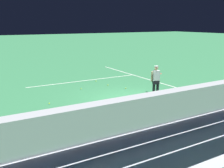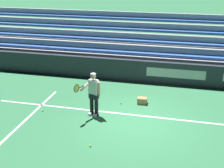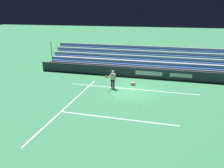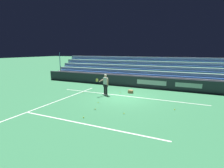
{
  "view_description": "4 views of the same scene",
  "coord_description": "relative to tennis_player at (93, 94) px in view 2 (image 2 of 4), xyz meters",
  "views": [
    {
      "loc": [
        -7.51,
        -11.07,
        4.01
      ],
      "look_at": [
        -0.44,
        0.97,
        0.73
      ],
      "focal_mm": 42.0,
      "sensor_mm": 36.0,
      "label": 1
    },
    {
      "loc": [
        -1.55,
        10.32,
        5.54
      ],
      "look_at": [
        0.97,
        -0.08,
        1.39
      ],
      "focal_mm": 50.0,
      "sensor_mm": 36.0,
      "label": 2
    },
    {
      "loc": [
        -3.04,
        18.36,
        6.93
      ],
      "look_at": [
        1.23,
        1.95,
        1.19
      ],
      "focal_mm": 35.0,
      "sensor_mm": 36.0,
      "label": 3
    },
    {
      "loc": [
        -4.61,
        12.38,
        3.61
      ],
      "look_at": [
        0.64,
        0.89,
        1.19
      ],
      "focal_mm": 28.0,
      "sensor_mm": 36.0,
      "label": 4
    }
  ],
  "objects": [
    {
      "name": "ball_box_cardboard",
      "position": [
        -1.68,
        -1.51,
        -0.76
      ],
      "size": [
        0.41,
        0.32,
        0.26
      ],
      "primitive_type": "cube",
      "rotation": [
        0.0,
        0.0,
        0.04
      ],
      "color": "#A87F51",
      "rests_on": "ground"
    },
    {
      "name": "tennis_ball_far_right",
      "position": [
        -0.81,
        -1.25,
        -0.86
      ],
      "size": [
        0.07,
        0.07,
        0.07
      ],
      "primitive_type": "sphere",
      "color": "#CCE533",
      "rests_on": "ground"
    },
    {
      "name": "court_baseline_white",
      "position": [
        -1.72,
        -0.36,
        -0.89
      ],
      "size": [
        12.0,
        0.1,
        0.01
      ],
      "primitive_type": "cube",
      "color": "white",
      "rests_on": "ground"
    },
    {
      "name": "tennis_ball_stray_back",
      "position": [
        2.09,
        0.17,
        -0.86
      ],
      "size": [
        0.07,
        0.07,
        0.07
      ],
      "primitive_type": "sphere",
      "color": "#CCE533",
      "rests_on": "ground"
    },
    {
      "name": "tennis_player",
      "position": [
        0.0,
        0.0,
        0.0
      ],
      "size": [
        0.8,
        0.94,
        1.71
      ],
      "color": "black",
      "rests_on": "ground"
    },
    {
      "name": "tennis_ball_by_box",
      "position": [
        -0.55,
        2.2,
        -0.86
      ],
      "size": [
        0.07,
        0.07,
        0.07
      ],
      "primitive_type": "sphere",
      "color": "#CCE533",
      "rests_on": "ground"
    },
    {
      "name": "back_wall_sponsor_board",
      "position": [
        -1.73,
        -4.1,
        -0.34
      ],
      "size": [
        22.79,
        0.25,
        1.1
      ],
      "color": "#2D333D",
      "rests_on": "ground"
    },
    {
      "name": "bleacher_stand",
      "position": [
        -1.72,
        -6.33,
        -0.13
      ],
      "size": [
        21.65,
        3.2,
        3.4
      ],
      "color": "#9EA3A8",
      "rests_on": "ground"
    },
    {
      "name": "ground_plane",
      "position": [
        -1.72,
        0.14,
        -0.89
      ],
      "size": [
        160.0,
        160.0,
        0.0
      ],
      "primitive_type": "plane",
      "color": "#337A4C"
    }
  ]
}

